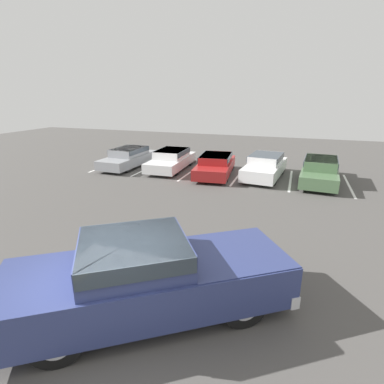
% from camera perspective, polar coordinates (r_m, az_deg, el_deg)
% --- Properties ---
extents(ground_plane, '(60.00, 60.00, 0.00)m').
position_cam_1_polar(ground_plane, '(6.81, -14.86, -23.70)').
color(ground_plane, '#4C4947').
extents(stall_stripe_a, '(0.12, 4.46, 0.01)m').
position_cam_1_polar(stall_stripe_a, '(20.74, -15.37, 5.06)').
color(stall_stripe_a, white).
rests_on(stall_stripe_a, ground_plane).
extents(stall_stripe_b, '(0.12, 4.46, 0.01)m').
position_cam_1_polar(stall_stripe_b, '(19.27, -8.27, 4.56)').
color(stall_stripe_b, white).
rests_on(stall_stripe_b, ground_plane).
extents(stall_stripe_c, '(0.12, 4.46, 0.01)m').
position_cam_1_polar(stall_stripe_c, '(18.15, -0.16, 3.91)').
color(stall_stripe_c, white).
rests_on(stall_stripe_c, ground_plane).
extents(stall_stripe_d, '(0.12, 4.46, 0.01)m').
position_cam_1_polar(stall_stripe_d, '(17.44, 8.80, 3.09)').
color(stall_stripe_d, white).
rests_on(stall_stripe_d, ground_plane).
extents(stall_stripe_e, '(0.12, 4.46, 0.01)m').
position_cam_1_polar(stall_stripe_e, '(17.18, 18.25, 2.15)').
color(stall_stripe_e, white).
rests_on(stall_stripe_e, ground_plane).
extents(stall_stripe_f, '(0.12, 4.46, 0.01)m').
position_cam_1_polar(stall_stripe_f, '(17.40, 27.71, 1.14)').
color(stall_stripe_f, white).
rests_on(stall_stripe_f, ground_plane).
extents(pickup_truck, '(5.95, 4.98, 1.77)m').
position_cam_1_polar(pickup_truck, '(6.48, -7.85, -15.67)').
color(pickup_truck, navy).
rests_on(pickup_truck, ground_plane).
extents(parked_sedan_a, '(1.91, 4.70, 1.20)m').
position_cam_1_polar(parked_sedan_a, '(19.77, -11.93, 6.61)').
color(parked_sedan_a, gray).
rests_on(parked_sedan_a, ground_plane).
extents(parked_sedan_b, '(1.99, 4.69, 1.21)m').
position_cam_1_polar(parked_sedan_b, '(18.73, -3.93, 6.34)').
color(parked_sedan_b, silver).
rests_on(parked_sedan_b, ground_plane).
extents(parked_sedan_c, '(2.27, 4.71, 1.17)m').
position_cam_1_polar(parked_sedan_c, '(17.38, 4.49, 5.31)').
color(parked_sedan_c, maroon).
rests_on(parked_sedan_c, ground_plane).
extents(parked_sedan_d, '(2.18, 4.58, 1.29)m').
position_cam_1_polar(parked_sedan_d, '(17.26, 13.77, 4.95)').
color(parked_sedan_d, silver).
rests_on(parked_sedan_d, ground_plane).
extents(parked_sedan_e, '(2.09, 4.89, 1.27)m').
position_cam_1_polar(parked_sedan_e, '(17.23, 23.18, 3.94)').
color(parked_sedan_e, '#4C6B47').
rests_on(parked_sedan_e, ground_plane).
extents(wheel_stop_curb, '(1.92, 0.20, 0.14)m').
position_cam_1_polar(wheel_stop_curb, '(20.89, -0.74, 6.00)').
color(wheel_stop_curb, '#B7B2A8').
rests_on(wheel_stop_curb, ground_plane).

